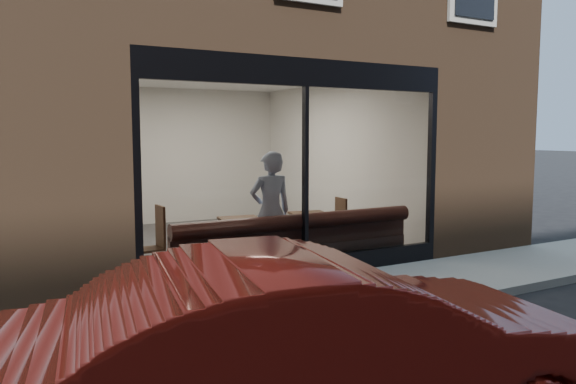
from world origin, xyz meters
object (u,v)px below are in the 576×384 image
person (270,211)px  parked_car (323,354)px  cafe_table_right (309,214)px  banquette (292,257)px  cafe_chair_right (332,237)px  cafe_chair_left (150,249)px  cafe_table_left (240,219)px

person → parked_car: 5.09m
parked_car → cafe_table_right: bearing=-21.1°
banquette → parked_car: size_ratio=0.97×
banquette → cafe_chair_right: banquette is taller
cafe_chair_left → cafe_chair_right: size_ratio=1.07×
person → cafe_table_right: 1.20m
cafe_chair_left → parked_car: (-0.47, -5.99, 0.44)m
cafe_table_left → cafe_chair_right: (1.96, 0.25, -0.50)m
cafe_table_left → cafe_table_right: same height
parked_car → person: bearing=-14.0°
banquette → cafe_table_right: bearing=45.3°
cafe_table_left → cafe_chair_right: bearing=7.4°
cafe_chair_left → cafe_chair_right: 3.29m
cafe_chair_left → cafe_table_right: bearing=160.6°
cafe_table_left → cafe_chair_right: size_ratio=1.68×
cafe_chair_left → cafe_chair_right: cafe_chair_left is taller
banquette → parked_car: (-2.25, -4.39, 0.45)m
person → cafe_chair_left: size_ratio=4.59×
cafe_table_right → cafe_chair_left: cafe_table_right is taller
person → cafe_chair_right: (1.70, 0.84, -0.69)m
person → cafe_chair_left: 2.15m
parked_car → cafe_chair_left: bearing=4.8°
parked_car → banquette: bearing=-17.7°
person → cafe_table_right: person is taller
banquette → cafe_table_left: 1.11m
person → cafe_chair_right: 2.02m
person → cafe_chair_left: person is taller
person → cafe_table_left: size_ratio=2.91×
cafe_table_left → cafe_table_right: 1.30m
banquette → parked_car: parked_car is taller
banquette → cafe_chair_left: size_ratio=9.89×
person → cafe_table_right: (1.05, 0.56, -0.19)m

